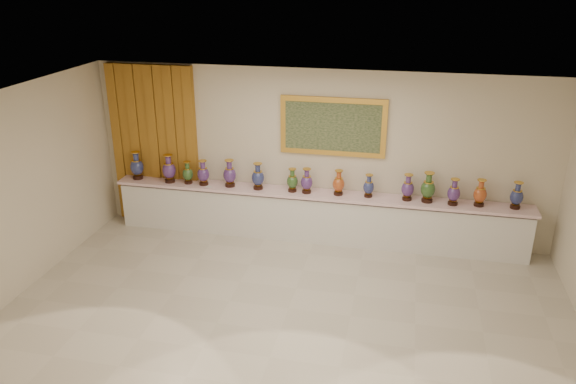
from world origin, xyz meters
name	(u,v)px	position (x,y,z in m)	size (l,w,h in m)	color
ground	(288,308)	(0.00, 0.00, 0.00)	(8.00, 8.00, 0.00)	beige
room	(182,143)	(-2.51, 2.44, 1.59)	(8.00, 8.00, 8.00)	beige
counter	(315,217)	(0.00, 2.27, 0.44)	(7.28, 0.48, 0.90)	white
vase_0	(137,167)	(-3.34, 2.25, 1.13)	(0.27, 0.27, 0.52)	black
vase_1	(169,170)	(-2.69, 2.21, 1.13)	(0.30, 0.30, 0.52)	black
vase_2	(188,174)	(-2.34, 2.22, 1.09)	(0.24, 0.24, 0.41)	black
vase_3	(203,174)	(-2.04, 2.21, 1.11)	(0.26, 0.26, 0.46)	black
vase_4	(230,175)	(-1.55, 2.24, 1.12)	(0.25, 0.25, 0.49)	black
vase_5	(258,177)	(-1.03, 2.22, 1.11)	(0.24, 0.24, 0.48)	black
vase_6	(292,181)	(-0.41, 2.23, 1.09)	(0.24, 0.24, 0.42)	black
vase_7	(307,182)	(-0.16, 2.22, 1.10)	(0.27, 0.27, 0.44)	black
vase_8	(339,184)	(0.39, 2.25, 1.10)	(0.25, 0.25, 0.44)	black
vase_9	(369,187)	(0.90, 2.27, 1.08)	(0.21, 0.21, 0.40)	black
vase_10	(408,189)	(1.55, 2.26, 1.10)	(0.23, 0.23, 0.46)	black
vase_11	(428,189)	(1.88, 2.25, 1.13)	(0.25, 0.25, 0.52)	black
vase_12	(454,193)	(2.29, 2.22, 1.10)	(0.23, 0.23, 0.45)	black
vase_13	(480,194)	(2.71, 2.26, 1.10)	(0.25, 0.25, 0.46)	black
vase_14	(517,197)	(3.28, 2.28, 1.10)	(0.24, 0.24, 0.45)	black
label_card	(209,187)	(-1.92, 2.13, 0.90)	(0.10, 0.06, 0.00)	white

